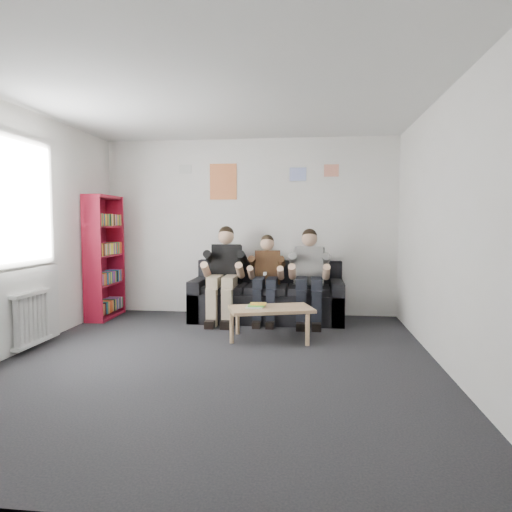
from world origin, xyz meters
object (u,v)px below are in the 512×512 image
at_px(sofa, 267,299).
at_px(bookshelf, 105,257).
at_px(coffee_table, 271,311).
at_px(person_middle, 266,278).
at_px(person_left, 224,275).
at_px(person_right, 309,277).

height_order(sofa, bookshelf, bookshelf).
relative_size(coffee_table, person_middle, 0.79).
bearing_deg(bookshelf, sofa, 1.17).
distance_m(coffee_table, person_left, 1.26).
relative_size(bookshelf, person_right, 1.36).
bearing_deg(person_left, person_right, -2.83).
relative_size(coffee_table, person_right, 0.74).
bearing_deg(person_right, coffee_table, -107.58).
xyz_separation_m(bookshelf, person_middle, (2.41, -0.03, -0.28)).
height_order(person_middle, person_right, person_right).
bearing_deg(person_middle, coffee_table, -86.59).
relative_size(sofa, bookshelf, 1.20).
distance_m(person_left, person_middle, 0.61).
height_order(coffee_table, person_right, person_right).
relative_size(sofa, coffee_table, 2.21).
distance_m(coffee_table, person_middle, 1.01).
relative_size(sofa, person_right, 1.63).
distance_m(sofa, person_left, 0.74).
xyz_separation_m(sofa, person_right, (0.61, -0.20, 0.36)).
bearing_deg(person_left, bookshelf, 175.91).
xyz_separation_m(coffee_table, person_left, (-0.76, 0.95, 0.33)).
bearing_deg(coffee_table, sofa, 97.57).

